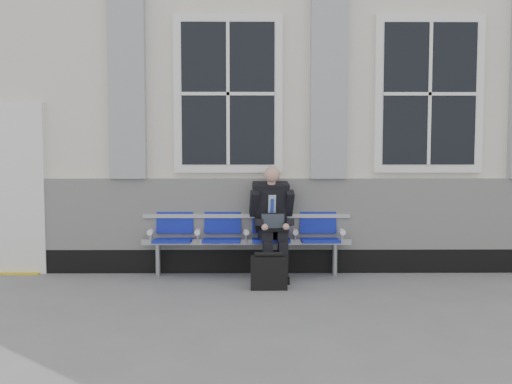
{
  "coord_description": "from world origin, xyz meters",
  "views": [
    {
      "loc": [
        -1.86,
        -5.7,
        1.53
      ],
      "look_at": [
        -1.81,
        0.9,
        1.07
      ],
      "focal_mm": 40.0,
      "sensor_mm": 36.0,
      "label": 1
    }
  ],
  "objects": [
    {
      "name": "businessman",
      "position": [
        -1.61,
        1.2,
        0.74
      ],
      "size": [
        0.55,
        0.74,
        1.36
      ],
      "color": "black",
      "rests_on": "ground"
    },
    {
      "name": "ground",
      "position": [
        0.0,
        0.0,
        0.0
      ],
      "size": [
        70.0,
        70.0,
        0.0
      ],
      "primitive_type": "plane",
      "color": "slate",
      "rests_on": "ground"
    },
    {
      "name": "briefcase",
      "position": [
        -1.67,
        0.59,
        0.19
      ],
      "size": [
        0.41,
        0.17,
        0.42
      ],
      "color": "black",
      "rests_on": "ground"
    },
    {
      "name": "bench",
      "position": [
        -1.92,
        1.32,
        0.55
      ],
      "size": [
        2.6,
        0.47,
        0.91
      ],
      "color": "#9EA0A3",
      "rests_on": "ground"
    },
    {
      "name": "station_building",
      "position": [
        -0.02,
        3.47,
        2.22
      ],
      "size": [
        14.4,
        4.4,
        4.49
      ],
      "color": "beige",
      "rests_on": "ground"
    }
  ]
}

